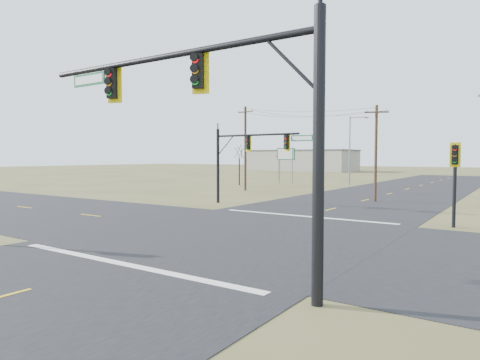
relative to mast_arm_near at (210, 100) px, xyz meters
The scene contains 15 objects.
ground 10.17m from the mast_arm_near, 117.78° to the left, with size 320.00×320.00×0.00m, color olive.
road_ew 10.16m from the mast_arm_near, 117.78° to the left, with size 160.00×14.00×0.02m, color black.
road_ns 10.16m from the mast_arm_near, 117.78° to the left, with size 14.00×160.00×0.02m, color black.
stop_bar_near 6.84m from the mast_arm_near, behind, with size 12.00×0.40×0.01m, color silver.
stop_bar_far 16.49m from the mast_arm_near, 104.76° to the left, with size 12.00×0.40×0.01m, color silver.
mast_arm_near is the anchor object (origin of this frame).
mast_arm_far 21.40m from the mast_arm_near, 119.42° to the left, with size 8.82×0.48×6.23m.
pedestal_signal_ne 16.43m from the mast_arm_near, 73.13° to the left, with size 0.64×0.56×4.71m.
utility_pole_near 27.15m from the mast_arm_near, 96.17° to the left, with size 1.90×0.97×8.34m.
utility_pole_far 36.47m from the mast_arm_near, 121.63° to the left, with size 2.32×0.69×9.67m.
highway_sign 49.36m from the mast_arm_near, 115.23° to the left, with size 2.76×0.29×5.17m.
streetlight_c 48.28m from the mast_arm_near, 104.54° to the left, with size 2.64×0.40×9.43m.
bare_tree_a 45.55m from the mast_arm_near, 123.01° to the left, with size 2.95×2.95×5.85m.
bare_tree_b 59.00m from the mast_arm_near, 116.74° to the left, with size 2.67×2.67×5.88m.
warehouse_left 106.99m from the mast_arm_near, 114.26° to the left, with size 28.00×14.00×5.50m, color #9D9A8B.
Camera 1 is at (12.00, -17.79, 3.90)m, focal length 32.00 mm.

